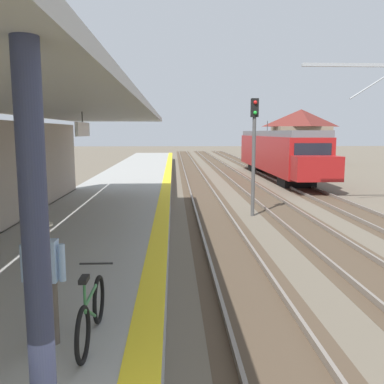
{
  "coord_description": "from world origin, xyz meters",
  "views": [
    {
      "loc": [
        0.16,
        -1.95,
        3.75
      ],
      "look_at": [
        0.67,
        9.42,
        2.1
      ],
      "focal_mm": 38.77,
      "sensor_mm": 36.0,
      "label": 1
    }
  ],
  "objects_px": {
    "approaching_train": "(278,151)",
    "commuter_person": "(44,277)",
    "rail_signal_post": "(254,145)",
    "distant_trackside_house": "(300,136)",
    "bicycle_beside_commuter": "(91,314)"
  },
  "relations": [
    {
      "from": "approaching_train",
      "to": "bicycle_beside_commuter",
      "type": "distance_m",
      "value": 29.99
    },
    {
      "from": "approaching_train",
      "to": "commuter_person",
      "type": "distance_m",
      "value": 30.22
    },
    {
      "from": "rail_signal_post",
      "to": "distant_trackside_house",
      "type": "relative_size",
      "value": 0.79
    },
    {
      "from": "commuter_person",
      "to": "distant_trackside_house",
      "type": "relative_size",
      "value": 0.25
    },
    {
      "from": "rail_signal_post",
      "to": "distant_trackside_house",
      "type": "bearing_deg",
      "value": 69.42
    },
    {
      "from": "rail_signal_post",
      "to": "approaching_train",
      "type": "bearing_deg",
      "value": 72.19
    },
    {
      "from": "commuter_person",
      "to": "rail_signal_post",
      "type": "height_order",
      "value": "rail_signal_post"
    },
    {
      "from": "approaching_train",
      "to": "distant_trackside_house",
      "type": "xyz_separation_m",
      "value": [
        6.43,
        14.87,
        1.16
      ]
    },
    {
      "from": "approaching_train",
      "to": "distant_trackside_house",
      "type": "bearing_deg",
      "value": 66.62
    },
    {
      "from": "approaching_train",
      "to": "bicycle_beside_commuter",
      "type": "relative_size",
      "value": 10.77
    },
    {
      "from": "commuter_person",
      "to": "bicycle_beside_commuter",
      "type": "height_order",
      "value": "commuter_person"
    },
    {
      "from": "approaching_train",
      "to": "rail_signal_post",
      "type": "height_order",
      "value": "rail_signal_post"
    },
    {
      "from": "approaching_train",
      "to": "rail_signal_post",
      "type": "bearing_deg",
      "value": -107.81
    },
    {
      "from": "approaching_train",
      "to": "commuter_person",
      "type": "bearing_deg",
      "value": -109.89
    },
    {
      "from": "approaching_train",
      "to": "commuter_person",
      "type": "relative_size",
      "value": 11.74
    }
  ]
}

